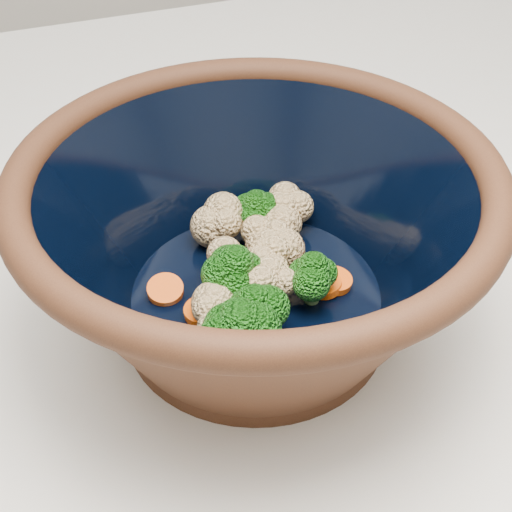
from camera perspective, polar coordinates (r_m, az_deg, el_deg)
name	(u,v)px	position (r m, az deg, el deg)	size (l,w,h in m)	color
mixing_bowl	(256,241)	(0.48, 0.00, 1.24)	(0.40, 0.40, 0.14)	black
vegetable_pile	(253,275)	(0.49, -0.22, -1.55)	(0.14, 0.17, 0.06)	#608442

